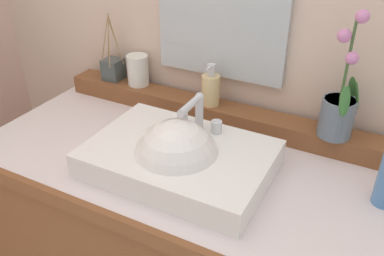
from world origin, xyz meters
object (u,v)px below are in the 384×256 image
object	(u,v)px
sink_basin	(178,160)
potted_plant	(339,108)
reed_diffuser	(113,69)
soap_dispenser	(211,89)
tumbler_cup	(138,70)

from	to	relation	value
sink_basin	potted_plant	bearing A→B (deg)	39.09
sink_basin	reed_diffuser	bearing A→B (deg)	144.90
reed_diffuser	soap_dispenser	bearing A→B (deg)	-2.35
sink_basin	tumbler_cup	size ratio (longest dim) A/B	4.53
sink_basin	soap_dispenser	world-z (taller)	soap_dispenser
sink_basin	soap_dispenser	distance (m)	0.31
potted_plant	reed_diffuser	size ratio (longest dim) A/B	1.49
sink_basin	reed_diffuser	xyz separation A→B (m)	(-0.45, 0.32, 0.07)
sink_basin	reed_diffuser	distance (m)	0.55
sink_basin	potted_plant	world-z (taller)	potted_plant
potted_plant	tumbler_cup	world-z (taller)	potted_plant
potted_plant	soap_dispenser	size ratio (longest dim) A/B	2.63
soap_dispenser	tumbler_cup	world-z (taller)	soap_dispenser
sink_basin	potted_plant	size ratio (longest dim) A/B	1.35
potted_plant	reed_diffuser	bearing A→B (deg)	177.98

